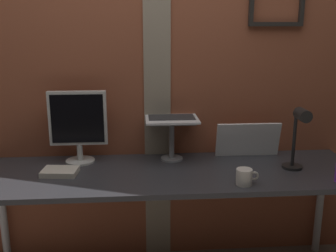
% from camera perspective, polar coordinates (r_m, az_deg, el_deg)
% --- Properties ---
extents(brick_wall_back, '(3.54, 0.16, 2.42)m').
position_cam_1_polar(brick_wall_back, '(2.61, -2.94, 6.32)').
color(brick_wall_back, brown).
rests_on(brick_wall_back, ground_plane).
extents(desk, '(2.28, 0.66, 0.74)m').
position_cam_1_polar(desk, '(2.39, 0.19, -7.95)').
color(desk, '#333338').
rests_on(desk, ground_plane).
extents(monitor, '(0.35, 0.18, 0.45)m').
position_cam_1_polar(monitor, '(2.51, -12.74, 0.51)').
color(monitor, silver).
rests_on(monitor, desk).
extents(laptop_stand, '(0.28, 0.22, 0.26)m').
position_cam_1_polar(laptop_stand, '(2.51, 0.55, -1.04)').
color(laptop_stand, gray).
rests_on(laptop_stand, desk).
extents(laptop, '(0.33, 0.31, 0.22)m').
position_cam_1_polar(laptop, '(2.54, 0.42, 2.48)').
color(laptop, white).
rests_on(laptop, laptop_stand).
extents(whiteboard_panel, '(0.42, 0.06, 0.23)m').
position_cam_1_polar(whiteboard_panel, '(2.64, 11.36, -1.94)').
color(whiteboard_panel, white).
rests_on(whiteboard_panel, desk).
extents(desk_lamp, '(0.12, 0.20, 0.38)m').
position_cam_1_polar(desk_lamp, '(2.41, 18.16, -0.84)').
color(desk_lamp, black).
rests_on(desk_lamp, desk).
extents(coffee_mug, '(0.12, 0.09, 0.09)m').
position_cam_1_polar(coffee_mug, '(2.20, 10.89, -7.16)').
color(coffee_mug, silver).
rests_on(coffee_mug, desk).
extents(paper_clutter_stack, '(0.21, 0.16, 0.03)m').
position_cam_1_polar(paper_clutter_stack, '(2.39, -15.18, -6.33)').
color(paper_clutter_stack, silver).
rests_on(paper_clutter_stack, desk).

